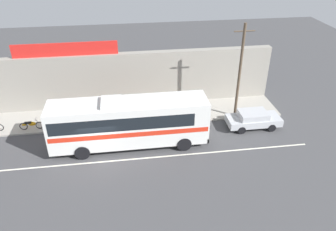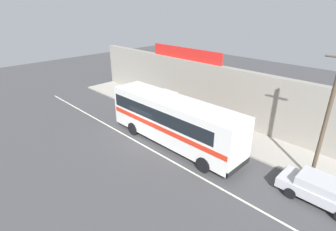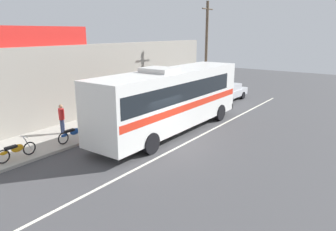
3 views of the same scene
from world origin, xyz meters
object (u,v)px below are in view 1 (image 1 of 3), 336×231
object	(u,v)px
motorcycle_green	(70,122)
pedestrian_far_left	(128,105)
parked_car	(253,119)
intercity_bus	(128,121)
pedestrian_far_right	(77,107)
motorcycle_blue	(31,125)
utility_pole	(240,71)

from	to	relation	value
motorcycle_green	pedestrian_far_left	world-z (taller)	pedestrian_far_left
parked_car	intercity_bus	bearing A→B (deg)	-173.46
motorcycle_green	pedestrian_far_right	xyz separation A→B (m)	(0.46, 1.52, 0.52)
motorcycle_green	pedestrian_far_left	xyz separation A→B (m)	(4.61, 1.37, 0.49)
intercity_bus	motorcycle_blue	bearing A→B (deg)	158.12
motorcycle_blue	motorcycle_green	world-z (taller)	same
motorcycle_green	pedestrian_far_right	size ratio (longest dim) A/B	1.16
pedestrian_far_left	utility_pole	bearing A→B (deg)	-9.80
intercity_bus	motorcycle_green	xyz separation A→B (m)	(-4.51, 2.93, -1.50)
pedestrian_far_left	pedestrian_far_right	bearing A→B (deg)	177.93
intercity_bus	utility_pole	distance (m)	9.57
parked_car	pedestrian_far_left	distance (m)	10.26
pedestrian_far_left	pedestrian_far_right	size ratio (longest dim) A/B	0.97
intercity_bus	utility_pole	bearing A→B (deg)	17.32
parked_car	motorcycle_blue	distance (m)	17.47
intercity_bus	utility_pole	world-z (taller)	utility_pole
motorcycle_green	pedestrian_far_left	distance (m)	4.83
motorcycle_blue	pedestrian_far_right	bearing A→B (deg)	22.50
utility_pole	pedestrian_far_left	bearing A→B (deg)	170.20
parked_car	motorcycle_blue	xyz separation A→B (m)	(-17.37, 1.89, -0.17)
utility_pole	pedestrian_far_left	xyz separation A→B (m)	(-8.81, 1.52, -3.11)
utility_pole	motorcycle_blue	size ratio (longest dim) A/B	4.25
parked_car	pedestrian_far_right	bearing A→B (deg)	166.56
intercity_bus	parked_car	size ratio (longest dim) A/B	2.64
parked_car	utility_pole	bearing A→B (deg)	119.71
parked_car	motorcycle_green	size ratio (longest dim) A/B	2.22
motorcycle_green	pedestrian_far_left	bearing A→B (deg)	16.55
intercity_bus	utility_pole	xyz separation A→B (m)	(8.91, 2.78, 2.10)
pedestrian_far_left	pedestrian_far_right	world-z (taller)	pedestrian_far_right
intercity_bus	motorcycle_green	bearing A→B (deg)	146.94
parked_car	motorcycle_green	world-z (taller)	parked_car
motorcycle_blue	parked_car	bearing A→B (deg)	-6.20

